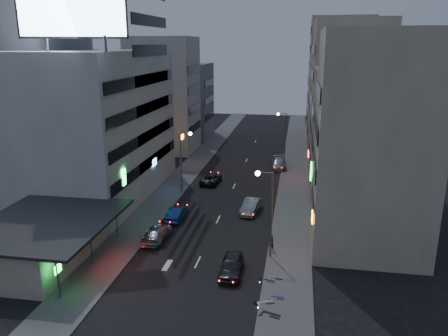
% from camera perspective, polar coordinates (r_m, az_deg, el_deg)
% --- Properties ---
extents(ground, '(180.00, 180.00, 0.00)m').
position_cam_1_polar(ground, '(36.40, -4.94, -15.08)').
color(ground, black).
rests_on(ground, ground).
extents(sidewalk_left, '(4.00, 120.00, 0.12)m').
position_cam_1_polar(sidewalk_left, '(65.02, -5.14, -0.86)').
color(sidewalk_left, '#4C4C4F').
rests_on(sidewalk_left, ground).
extents(sidewalk_right, '(4.00, 120.00, 0.12)m').
position_cam_1_polar(sidewalk_right, '(62.95, 9.09, -1.56)').
color(sidewalk_right, '#4C4C4F').
rests_on(sidewalk_right, ground).
extents(food_court, '(11.00, 13.00, 3.88)m').
position_cam_1_polar(food_court, '(42.45, -22.98, -8.64)').
color(food_court, '#B6AD8F').
rests_on(food_court, ground).
extents(white_building, '(14.00, 24.00, 18.00)m').
position_cam_1_polar(white_building, '(56.97, -16.80, 5.39)').
color(white_building, beige).
rests_on(white_building, ground).
extents(grey_tower, '(10.00, 14.00, 34.00)m').
position_cam_1_polar(grey_tower, '(63.25, -23.68, 13.04)').
color(grey_tower, gray).
rests_on(grey_tower, ground).
extents(shophouse_near, '(10.00, 11.00, 20.00)m').
position_cam_1_polar(shophouse_near, '(42.10, 18.79, 3.11)').
color(shophouse_near, '#B6AD8F').
rests_on(shophouse_near, ground).
extents(shophouse_mid, '(11.00, 12.00, 16.00)m').
position_cam_1_polar(shophouse_mid, '(53.71, 17.34, 3.66)').
color(shophouse_mid, tan).
rests_on(shophouse_mid, ground).
extents(shophouse_far, '(10.00, 14.00, 22.00)m').
position_cam_1_polar(shophouse_far, '(65.94, 15.74, 8.57)').
color(shophouse_far, '#B6AD8F').
rests_on(shophouse_far, ground).
extents(far_left_a, '(11.00, 10.00, 20.00)m').
position_cam_1_polar(far_left_a, '(79.28, -7.84, 9.41)').
color(far_left_a, beige).
rests_on(far_left_a, ground).
extents(far_left_b, '(12.00, 10.00, 15.00)m').
position_cam_1_polar(far_left_b, '(92.10, -5.65, 8.79)').
color(far_left_b, gray).
rests_on(far_left_b, ground).
extents(far_right_a, '(11.00, 12.00, 18.00)m').
position_cam_1_polar(far_right_a, '(81.05, 14.98, 8.45)').
color(far_right_a, tan).
rests_on(far_right_a, ground).
extents(far_right_b, '(12.00, 12.00, 24.00)m').
position_cam_1_polar(far_right_b, '(94.69, 14.72, 11.29)').
color(far_right_b, '#B6AD8F').
rests_on(far_right_b, ground).
extents(billboard, '(9.52, 3.75, 6.20)m').
position_cam_1_polar(billboard, '(45.49, -19.16, 18.79)').
color(billboard, '#595B60').
rests_on(billboard, white_building).
extents(street_lamp_right_near, '(1.60, 0.44, 8.02)m').
position_cam_1_polar(street_lamp_right_near, '(38.58, 5.68, -4.41)').
color(street_lamp_right_near, '#595B60').
rests_on(street_lamp_right_near, sidewalk_right).
extents(street_lamp_left, '(1.60, 0.44, 8.02)m').
position_cam_1_polar(street_lamp_left, '(55.64, -5.28, 1.94)').
color(street_lamp_left, '#595B60').
rests_on(street_lamp_left, sidewalk_left).
extents(street_lamp_right_far, '(1.60, 0.44, 8.02)m').
position_cam_1_polar(street_lamp_right_far, '(71.43, 7.73, 4.96)').
color(street_lamp_right_far, '#595B60').
rests_on(street_lamp_right_far, sidewalk_right).
extents(parked_car_right_near, '(1.90, 4.56, 1.54)m').
position_cam_1_polar(parked_car_right_near, '(37.52, 0.97, -12.65)').
color(parked_car_right_near, '#29292F').
rests_on(parked_car_right_near, ground).
extents(parked_car_right_mid, '(2.23, 4.78, 1.52)m').
position_cam_1_polar(parked_car_right_mid, '(50.34, 3.52, -5.03)').
color(parked_car_right_mid, '#A4A5AC').
rests_on(parked_car_right_mid, ground).
extents(parked_car_left, '(2.55, 5.06, 1.37)m').
position_cam_1_polar(parked_car_left, '(60.90, -1.69, -1.34)').
color(parked_car_left, '#27282C').
rests_on(parked_car_left, ground).
extents(parked_car_right_far, '(2.66, 5.52, 1.55)m').
position_cam_1_polar(parked_car_right_far, '(68.67, 7.21, 0.60)').
color(parked_car_right_far, gray).
rests_on(parked_car_right_far, ground).
extents(road_car_blue, '(1.55, 4.37, 1.44)m').
position_cam_1_polar(road_car_blue, '(48.57, -6.22, -5.95)').
color(road_car_blue, navy).
rests_on(road_car_blue, ground).
extents(road_car_silver, '(2.23, 5.09, 1.46)m').
position_cam_1_polar(road_car_silver, '(44.07, -8.73, -8.38)').
color(road_car_silver, '#9C9FA4').
rests_on(road_car_silver, ground).
extents(person, '(0.66, 0.62, 1.52)m').
position_cam_1_polar(person, '(41.40, 6.19, -9.70)').
color(person, black).
rests_on(person, sidewalk_right).
extents(scooter_black_a, '(1.29, 2.16, 1.25)m').
position_cam_1_polar(scooter_black_a, '(32.60, 7.54, -17.65)').
color(scooter_black_a, black).
rests_on(scooter_black_a, sidewalk_right).
extents(scooter_silver_a, '(1.20, 1.93, 1.12)m').
position_cam_1_polar(scooter_silver_a, '(34.20, 6.43, -15.99)').
color(scooter_silver_a, '#B3B6BB').
rests_on(scooter_silver_a, sidewalk_right).
extents(scooter_blue, '(0.69, 1.68, 1.00)m').
position_cam_1_polar(scooter_blue, '(34.70, 7.94, -15.67)').
color(scooter_blue, navy).
rests_on(scooter_blue, sidewalk_right).
extents(scooter_black_b, '(0.82, 1.67, 0.98)m').
position_cam_1_polar(scooter_black_b, '(36.71, 6.73, -13.74)').
color(scooter_black_b, black).
rests_on(scooter_black_b, sidewalk_right).
extents(scooter_silver_b, '(0.74, 1.78, 1.06)m').
position_cam_1_polar(scooter_silver_b, '(37.22, 7.75, -13.27)').
color(scooter_silver_b, '#909497').
rests_on(scooter_silver_b, sidewalk_right).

